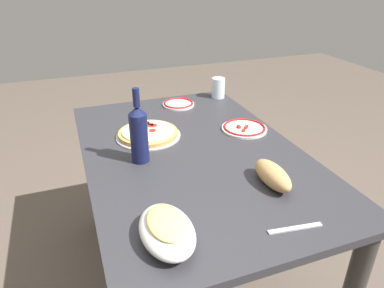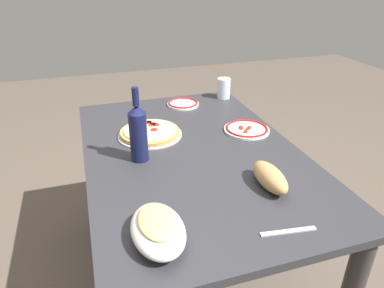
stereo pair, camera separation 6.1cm
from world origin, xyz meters
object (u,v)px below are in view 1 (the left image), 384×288
Objects in this scene: side_plate_far at (178,104)px; bread_loaf at (273,175)px; pepperoni_pizza at (148,133)px; wine_bottle at (139,133)px; water_glass at (218,88)px; side_plate_near at (244,128)px; dining_table at (192,175)px; baked_pasta_dish at (167,229)px.

bread_loaf reaches higher than side_plate_far.
wine_bottle is at bearing -21.69° from pepperoni_pizza.
bread_loaf is at bearing 4.27° from side_plate_far.
water_glass is at bearing 125.83° from pepperoni_pizza.
wine_bottle is 2.61× the size of water_glass.
side_plate_near is 0.46m from bread_loaf.
pepperoni_pizza reaches higher than side_plate_far.
dining_table is 0.41m from bread_loaf.
wine_bottle is (-0.47, 0.03, 0.08)m from baked_pasta_dish.
dining_table is at bearing 35.29° from pepperoni_pizza.
side_plate_near is 1.07× the size of bread_loaf.
baked_pasta_dish is at bearing -9.58° from pepperoni_pizza.
pepperoni_pizza is 1.48× the size of bread_loaf.
pepperoni_pizza is 0.68m from baked_pasta_dish.
pepperoni_pizza is at bearing -54.17° from water_glass.
water_glass is at bearing 171.40° from side_plate_near.
side_plate_far is at bearing 142.14° from pepperoni_pizza.
baked_pasta_dish is at bearing -27.79° from dining_table.
side_plate_far is (-0.52, 0.11, 0.13)m from dining_table.
baked_pasta_dish is 1.06m from side_plate_far.
pepperoni_pizza is at bearing -149.30° from bread_loaf.
baked_pasta_dish is at bearing -30.89° from water_glass.
water_glass is (-0.37, 0.51, 0.04)m from pepperoni_pizza.
baked_pasta_dish is 1.21m from water_glass.
bread_loaf is (0.85, 0.06, 0.03)m from side_plate_far.
baked_pasta_dish is at bearing -43.39° from side_plate_near.
bread_loaf is at bearing 50.48° from wine_bottle.
water_glass is at bearing 146.63° from dining_table.
wine_bottle is at bearing -87.86° from dining_table.
side_plate_near is (-0.59, 0.55, -0.03)m from baked_pasta_dish.
side_plate_near is (0.09, 0.44, -0.01)m from pepperoni_pizza.
baked_pasta_dish is 1.13× the size of side_plate_near.
side_plate_near is at bearing 78.73° from pepperoni_pizza.
wine_bottle is 0.52m from bread_loaf.
pepperoni_pizza is at bearing 170.42° from baked_pasta_dish.
wine_bottle is 0.63m from side_plate_far.
side_plate_near is at bearing 109.63° from dining_table.
baked_pasta_dish is 2.10× the size of water_glass.
side_plate_far is (-0.53, 0.33, -0.11)m from wine_bottle.
dining_table is at bearing 152.21° from baked_pasta_dish.
baked_pasta_dish is at bearing -71.46° from bread_loaf.
wine_bottle reaches higher than baked_pasta_dish.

